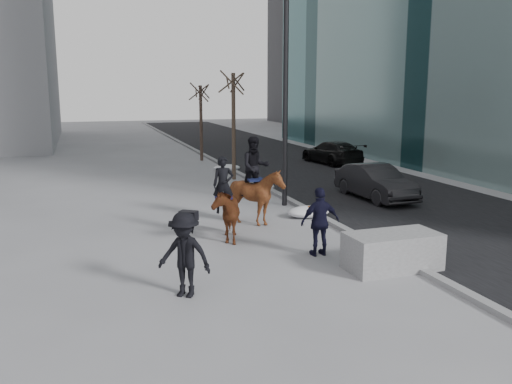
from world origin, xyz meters
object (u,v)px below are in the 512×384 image
object	(u,v)px
car_near	(375,182)
mounted_left	(225,209)
planter	(392,251)
mounted_right	(256,190)

from	to	relation	value
car_near	mounted_left	distance (m)	7.81
mounted_left	planter	bearing A→B (deg)	-50.17
mounted_left	mounted_right	world-z (taller)	mounted_right
planter	car_near	world-z (taller)	car_near
mounted_left	mounted_right	bearing A→B (deg)	44.46
planter	car_near	size ratio (longest dim) A/B	0.54
car_near	mounted_left	xyz separation A→B (m)	(-6.89, -3.66, 0.21)
car_near	mounted_right	world-z (taller)	mounted_right
planter	mounted_left	size ratio (longest dim) A/B	0.93
planter	mounted_left	world-z (taller)	mounted_left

